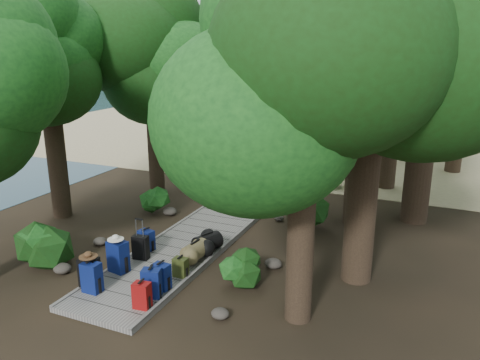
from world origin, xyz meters
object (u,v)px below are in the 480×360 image
at_px(duffel_right_black, 207,242).
at_px(suitcase_on_boardwalk, 141,247).
at_px(backpack_right_c, 161,275).
at_px(backpack_right_d, 181,266).
at_px(backpack_left_b, 89,271).
at_px(backpack_right_a, 142,294).
at_px(duffel_right_khaki, 195,251).
at_px(lone_suitcase_on_sand, 298,159).
at_px(sun_lounger, 379,156).
at_px(backpack_right_b, 151,282).
at_px(backpack_left_c, 118,255).
at_px(backpack_left_a, 92,276).
at_px(kayak, 250,147).
at_px(backpack_left_d, 146,239).

relative_size(duffel_right_black, suitcase_on_boardwalk, 1.19).
height_order(backpack_right_c, backpack_right_d, backpack_right_c).
height_order(backpack_left_b, backpack_right_a, backpack_left_b).
bearing_deg(duffel_right_khaki, backpack_right_a, -81.37).
distance_m(backpack_right_a, duffel_right_khaki, 2.35).
distance_m(backpack_right_c, suitcase_on_boardwalk, 1.64).
distance_m(backpack_left_b, lone_suitcase_on_sand, 12.21).
height_order(backpack_left_b, backpack_right_d, backpack_left_b).
relative_size(backpack_left_b, sun_lounger, 0.36).
height_order(duffel_right_black, suitcase_on_boardwalk, suitcase_on_boardwalk).
distance_m(backpack_right_b, backpack_right_c, 0.38).
xyz_separation_m(backpack_right_c, suitcase_on_boardwalk, (-1.26, 1.05, -0.02)).
height_order(backpack_left_c, suitcase_on_boardwalk, backpack_left_c).
relative_size(backpack_left_a, backpack_right_d, 1.50).
xyz_separation_m(backpack_left_b, backpack_right_b, (1.47, 0.18, -0.03)).
xyz_separation_m(backpack_left_c, lone_suitcase_on_sand, (0.91, 11.32, -0.17)).
bearing_deg(duffel_right_black, backpack_right_b, -66.77).
xyz_separation_m(backpack_right_c, kayak, (-3.65, 14.01, -0.26)).
relative_size(backpack_right_c, kayak, 0.21).
xyz_separation_m(duffel_right_khaki, kayak, (-3.64, 12.47, -0.17)).
xyz_separation_m(backpack_left_c, suitcase_on_boardwalk, (0.09, 0.76, -0.11)).
xyz_separation_m(duffel_right_black, suitcase_on_boardwalk, (-1.28, -1.08, 0.08)).
bearing_deg(kayak, suitcase_on_boardwalk, -102.22).
bearing_deg(backpack_right_a, backpack_right_c, 89.02).
distance_m(backpack_right_b, duffel_right_black, 2.50).
bearing_deg(lone_suitcase_on_sand, backpack_right_a, -90.83).
xyz_separation_m(backpack_left_c, backpack_right_a, (1.42, -1.10, -0.11)).
xyz_separation_m(backpack_left_d, duffel_right_khaki, (1.43, -0.00, -0.07)).
relative_size(suitcase_on_boardwalk, sun_lounger, 0.29).
height_order(backpack_left_d, kayak, backpack_left_d).
xyz_separation_m(duffel_right_khaki, suitcase_on_boardwalk, (-1.25, -0.49, 0.07)).
bearing_deg(backpack_right_a, duffel_right_black, 85.36).
bearing_deg(duffel_right_khaki, duffel_right_black, 94.08).
xyz_separation_m(backpack_left_c, backpack_right_c, (1.35, -0.29, -0.10)).
bearing_deg(lone_suitcase_on_sand, duffel_right_black, -90.42).
distance_m(backpack_left_b, backpack_right_b, 1.48).
bearing_deg(backpack_right_c, suitcase_on_boardwalk, 145.77).
distance_m(duffel_right_khaki, sun_lounger, 12.61).
distance_m(backpack_right_a, backpack_right_b, 0.44).
xyz_separation_m(backpack_left_b, lone_suitcase_on_sand, (1.02, 12.16, -0.13)).
height_order(backpack_left_c, backpack_right_d, backpack_left_c).
xyz_separation_m(lone_suitcase_on_sand, sun_lounger, (3.18, 2.24, -0.01)).
xyz_separation_m(backpack_right_d, duffel_right_khaki, (-0.11, 0.89, -0.02)).
bearing_deg(duffel_right_khaki, backpack_right_c, -82.82).
height_order(backpack_left_d, backpack_right_b, backpack_right_b).
bearing_deg(duffel_right_khaki, backpack_left_d, -173.40).
height_order(backpack_left_a, duffel_right_black, backpack_left_a).
bearing_deg(backpack_left_c, suitcase_on_boardwalk, 93.50).
bearing_deg(backpack_left_b, suitcase_on_boardwalk, 73.66).
relative_size(lone_suitcase_on_sand, kayak, 0.22).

